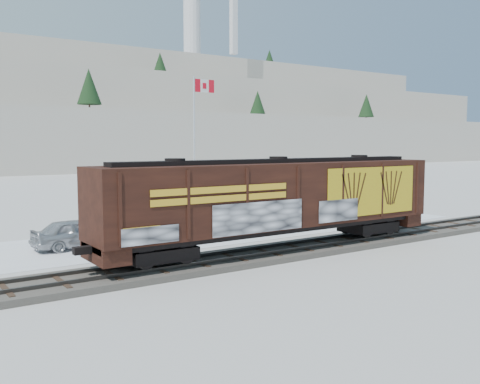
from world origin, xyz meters
TOP-DOWN VIEW (x-y plane):
  - ground at (0.00, 0.00)m, footprint 500.00×500.00m
  - rail_track at (0.00, 0.00)m, footprint 50.00×3.40m
  - parking_strip at (0.00, 7.50)m, footprint 40.00×8.00m
  - hopper_railcar at (0.82, -0.01)m, footprint 19.13×3.06m
  - flagpole at (5.08, 15.74)m, footprint 2.30×0.90m
  - car_silver at (-7.00, 7.39)m, footprint 4.77×2.11m
  - car_white at (-3.53, 6.84)m, footprint 4.28×2.04m
  - car_dark at (5.43, 6.98)m, footprint 5.22×2.20m

SIDE VIEW (x-z plane):
  - ground at x=0.00m, z-range 0.00..0.00m
  - parking_strip at x=0.00m, z-range 0.00..0.03m
  - rail_track at x=0.00m, z-range -0.07..0.36m
  - car_white at x=-3.53m, z-range 0.03..1.38m
  - car_dark at x=5.43m, z-range 0.03..1.53m
  - car_silver at x=-7.00m, z-range 0.03..1.63m
  - hopper_railcar at x=0.82m, z-range 0.69..5.12m
  - flagpole at x=5.08m, z-range -1.46..9.32m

